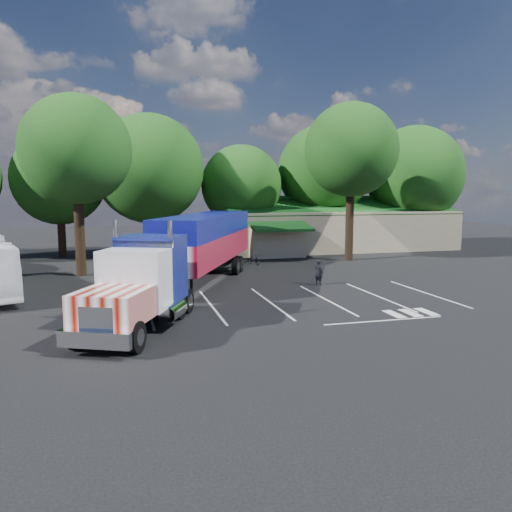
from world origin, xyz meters
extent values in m
plane|color=black|center=(0.00, 0.00, 0.00)|extent=(120.00, 120.00, 0.00)
cube|color=tan|center=(14.00, 18.00, 2.00)|extent=(24.00, 11.00, 4.00)
cube|color=#16501B|center=(14.00, 15.60, 4.50)|extent=(24.20, 6.25, 2.10)
cube|color=#16501B|center=(14.00, 20.40, 4.50)|extent=(24.20, 6.25, 2.10)
cube|color=tan|center=(6.00, 12.30, 1.40)|extent=(5.00, 2.50, 2.80)
cube|color=#16501B|center=(6.00, 11.00, 2.90)|extent=(5.40, 3.19, 0.80)
cylinder|color=black|center=(-13.00, 17.80, 2.00)|extent=(0.70, 0.70, 4.00)
sphere|color=#154012|center=(-13.00, 17.80, 7.15)|extent=(8.40, 8.40, 8.40)
cylinder|color=black|center=(-5.00, 16.20, 2.15)|extent=(0.70, 0.70, 4.30)
sphere|color=#154012|center=(-5.00, 16.20, 8.05)|extent=(10.00, 10.00, 10.00)
cylinder|color=black|center=(4.00, 17.50, 1.80)|extent=(0.70, 0.70, 3.60)
sphere|color=#154012|center=(4.00, 17.50, 6.60)|extent=(8.00, 8.00, 8.00)
cylinder|color=black|center=(13.00, 18.00, 2.25)|extent=(0.70, 0.70, 4.50)
sphere|color=#154012|center=(13.00, 18.00, 8.10)|extent=(9.60, 9.60, 9.60)
cylinder|color=black|center=(23.00, 16.80, 1.95)|extent=(0.70, 0.70, 3.90)
sphere|color=#154012|center=(23.00, 16.80, 7.80)|extent=(10.40, 10.40, 10.40)
cylinder|color=black|center=(-10.50, 6.00, 3.00)|extent=(0.70, 0.70, 6.00)
sphere|color=#154012|center=(-10.50, 6.00, 8.85)|extent=(7.60, 7.60, 7.60)
cylinder|color=black|center=(11.50, 8.50, 3.25)|extent=(0.70, 0.70, 6.50)
sphere|color=#154012|center=(11.50, 8.50, 9.50)|extent=(8.00, 8.00, 8.00)
cube|color=black|center=(-6.96, -9.46, 0.82)|extent=(4.18, 7.42, 0.27)
cube|color=white|center=(-8.67, -13.19, 0.71)|extent=(2.60, 1.39, 0.60)
cube|color=white|center=(-8.58, -12.99, 1.37)|extent=(1.25, 0.67, 0.98)
cube|color=white|center=(-8.05, -11.85, 1.59)|extent=(3.38, 3.43, 1.26)
cube|color=silver|center=(-7.14, -9.86, 2.24)|extent=(3.21, 2.73, 2.52)
cube|color=black|center=(-7.44, -10.51, 2.79)|extent=(2.32, 1.13, 1.09)
cube|color=white|center=(-6.75, -9.02, 3.66)|extent=(2.63, 1.28, 0.27)
cube|color=navy|center=(-6.32, -8.07, 2.46)|extent=(3.40, 3.13, 2.95)
cylinder|color=white|center=(-7.88, -8.44, 2.84)|extent=(0.26, 0.26, 3.72)
cylinder|color=white|center=(-5.59, -9.49, 2.84)|extent=(0.26, 0.26, 3.72)
cylinder|color=white|center=(-8.26, -8.75, 0.82)|extent=(1.38, 1.89, 0.72)
cylinder|color=white|center=(-5.57, -9.98, 0.82)|extent=(1.38, 1.89, 0.72)
cube|color=silver|center=(-2.36, 0.58, 2.35)|extent=(8.41, 13.91, 1.64)
cube|color=navy|center=(-2.36, 0.58, 3.83)|extent=(8.41, 13.91, 1.31)
cube|color=black|center=(-0.45, 4.76, 0.93)|extent=(2.79, 4.03, 0.38)
cube|color=black|center=(-5.52, -4.47, 0.77)|extent=(0.17, 0.17, 1.53)
cube|color=black|center=(-4.12, -5.11, 0.77)|extent=(0.17, 0.17, 1.53)
cube|color=white|center=(0.60, 7.04, 0.49)|extent=(2.44, 1.21, 0.13)
cylinder|color=black|center=(-9.32, -11.87, 0.60)|extent=(0.85, 1.25, 1.20)
cylinder|color=black|center=(-7.24, -12.82, 0.60)|extent=(0.85, 1.25, 1.20)
cylinder|color=black|center=(-7.23, -7.29, 0.60)|extent=(0.85, 1.25, 1.20)
cylinder|color=black|center=(-5.14, -8.25, 0.60)|extent=(0.85, 1.25, 1.20)
cylinder|color=black|center=(-6.73, -6.20, 0.60)|extent=(0.85, 1.25, 1.20)
cylinder|color=black|center=(-4.64, -7.16, 0.60)|extent=(0.85, 1.25, 1.20)
cylinder|color=black|center=(-1.86, 4.44, 0.60)|extent=(0.85, 1.25, 1.20)
cylinder|color=black|center=(0.23, 3.48, 0.60)|extent=(0.85, 1.25, 1.20)
cylinder|color=black|center=(-1.31, 5.63, 0.60)|extent=(0.85, 1.25, 1.20)
cylinder|color=black|center=(0.78, 4.68, 0.60)|extent=(0.85, 1.25, 1.20)
imported|color=black|center=(4.50, -1.76, 0.81)|extent=(0.64, 0.71, 1.63)
imported|color=black|center=(2.76, 8.00, 0.41)|extent=(1.14, 1.67, 0.83)
imported|color=#9FA0A6|center=(11.53, 14.00, 0.61)|extent=(3.92, 2.29, 1.22)
camera|label=1|loc=(-7.58, -31.19, 5.89)|focal=35.00mm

